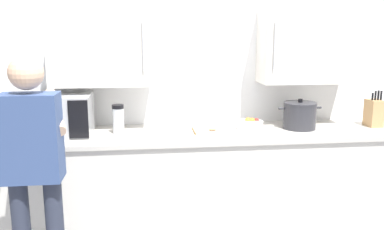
{
  "coord_description": "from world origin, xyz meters",
  "views": [
    {
      "loc": [
        -0.51,
        -2.33,
        1.69
      ],
      "look_at": [
        -0.15,
        0.77,
        1.06
      ],
      "focal_mm": 37.51,
      "sensor_mm": 36.0,
      "label": 1
    }
  ],
  "objects_px": {
    "wooden_spoon": "(203,130)",
    "thermos_flask": "(118,119)",
    "knife_block": "(374,113)",
    "fruit_bowl": "(250,124)",
    "microwave_oven": "(54,115)",
    "stock_pot": "(300,115)",
    "person_figure": "(33,161)"
  },
  "relations": [
    {
      "from": "knife_block",
      "to": "thermos_flask",
      "type": "height_order",
      "value": "knife_block"
    },
    {
      "from": "wooden_spoon",
      "to": "thermos_flask",
      "type": "relative_size",
      "value": 1.06
    },
    {
      "from": "knife_block",
      "to": "thermos_flask",
      "type": "relative_size",
      "value": 1.34
    },
    {
      "from": "wooden_spoon",
      "to": "thermos_flask",
      "type": "height_order",
      "value": "thermos_flask"
    },
    {
      "from": "microwave_oven",
      "to": "fruit_bowl",
      "type": "distance_m",
      "value": 1.58
    },
    {
      "from": "fruit_bowl",
      "to": "person_figure",
      "type": "height_order",
      "value": "person_figure"
    },
    {
      "from": "microwave_oven",
      "to": "thermos_flask",
      "type": "height_order",
      "value": "microwave_oven"
    },
    {
      "from": "fruit_bowl",
      "to": "thermos_flask",
      "type": "distance_m",
      "value": 1.09
    },
    {
      "from": "microwave_oven",
      "to": "knife_block",
      "type": "height_order",
      "value": "same"
    },
    {
      "from": "wooden_spoon",
      "to": "stock_pot",
      "type": "relative_size",
      "value": 0.67
    },
    {
      "from": "knife_block",
      "to": "microwave_oven",
      "type": "bearing_deg",
      "value": 179.85
    },
    {
      "from": "stock_pot",
      "to": "thermos_flask",
      "type": "bearing_deg",
      "value": 179.89
    },
    {
      "from": "microwave_oven",
      "to": "fruit_bowl",
      "type": "height_order",
      "value": "microwave_oven"
    },
    {
      "from": "knife_block",
      "to": "stock_pot",
      "type": "bearing_deg",
      "value": -178.74
    },
    {
      "from": "knife_block",
      "to": "thermos_flask",
      "type": "distance_m",
      "value": 2.17
    },
    {
      "from": "fruit_bowl",
      "to": "thermos_flask",
      "type": "height_order",
      "value": "thermos_flask"
    },
    {
      "from": "microwave_oven",
      "to": "knife_block",
      "type": "distance_m",
      "value": 2.67
    },
    {
      "from": "stock_pot",
      "to": "fruit_bowl",
      "type": "bearing_deg",
      "value": 176.38
    },
    {
      "from": "wooden_spoon",
      "to": "knife_block",
      "type": "distance_m",
      "value": 1.49
    },
    {
      "from": "fruit_bowl",
      "to": "person_figure",
      "type": "distance_m",
      "value": 1.73
    },
    {
      "from": "knife_block",
      "to": "person_figure",
      "type": "bearing_deg",
      "value": -163.67
    },
    {
      "from": "fruit_bowl",
      "to": "wooden_spoon",
      "type": "bearing_deg",
      "value": -176.52
    },
    {
      "from": "wooden_spoon",
      "to": "person_figure",
      "type": "relative_size",
      "value": 0.16
    },
    {
      "from": "person_figure",
      "to": "thermos_flask",
      "type": "bearing_deg",
      "value": 58.63
    },
    {
      "from": "fruit_bowl",
      "to": "stock_pot",
      "type": "bearing_deg",
      "value": -3.62
    },
    {
      "from": "knife_block",
      "to": "stock_pot",
      "type": "xyz_separation_m",
      "value": [
        -0.67,
        -0.01,
        -0.01
      ]
    },
    {
      "from": "thermos_flask",
      "to": "stock_pot",
      "type": "height_order",
      "value": "stock_pot"
    },
    {
      "from": "microwave_oven",
      "to": "thermos_flask",
      "type": "bearing_deg",
      "value": -2.16
    },
    {
      "from": "microwave_oven",
      "to": "fruit_bowl",
      "type": "xyz_separation_m",
      "value": [
        1.58,
        0.0,
        -0.11
      ]
    },
    {
      "from": "wooden_spoon",
      "to": "knife_block",
      "type": "height_order",
      "value": "knife_block"
    },
    {
      "from": "thermos_flask",
      "to": "stock_pot",
      "type": "distance_m",
      "value": 1.5
    },
    {
      "from": "wooden_spoon",
      "to": "stock_pot",
      "type": "bearing_deg",
      "value": -0.13
    }
  ]
}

